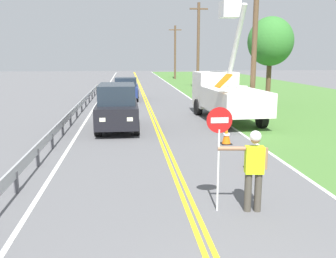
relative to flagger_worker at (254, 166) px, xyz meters
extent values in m
cube|color=#477533|center=(10.27, 15.37, -1.04)|extent=(16.00, 110.00, 0.01)
cube|color=yellow|center=(-1.42, 15.37, -1.04)|extent=(0.11, 110.00, 0.01)
cube|color=yellow|center=(-1.24, 15.37, -1.04)|extent=(0.11, 110.00, 0.01)
cube|color=silver|center=(2.27, 15.37, -1.04)|extent=(0.12, 110.00, 0.01)
cube|color=silver|center=(-4.93, 15.37, -1.04)|extent=(0.12, 110.00, 0.01)
cylinder|color=#474238|center=(0.12, -0.02, -0.61)|extent=(0.16, 0.16, 0.88)
cylinder|color=#474238|center=(-0.10, 0.01, -0.61)|extent=(0.16, 0.16, 0.88)
cube|color=#C6EA19|center=(0.01, 0.00, 0.13)|extent=(0.43, 0.29, 0.60)
cylinder|color=#996B4C|center=(-0.49, 0.06, 0.38)|extent=(0.61, 0.16, 0.09)
cylinder|color=#996B4C|center=(0.25, -0.03, 0.16)|extent=(0.09, 0.09, 0.48)
sphere|color=#996B4C|center=(0.01, 0.00, 0.60)|extent=(0.22, 0.22, 0.22)
sphere|color=white|center=(0.01, 0.00, 0.65)|extent=(0.25, 0.25, 0.25)
cylinder|color=silver|center=(-0.76, 0.10, -0.12)|extent=(0.04, 0.04, 1.85)
cylinder|color=#B71414|center=(-0.76, 0.10, 1.00)|extent=(0.56, 0.03, 0.56)
cube|color=white|center=(-0.76, 0.08, 1.00)|extent=(0.38, 0.01, 0.12)
cube|color=white|center=(2.54, 10.28, 0.16)|extent=(2.55, 4.72, 1.10)
cube|color=white|center=(2.35, 13.72, 0.41)|extent=(2.31, 2.22, 2.00)
cube|color=#1E2833|center=(2.29, 14.75, 0.71)|extent=(1.98, 0.17, 0.90)
cylinder|color=silver|center=(2.59, 9.36, 0.83)|extent=(0.56, 0.56, 0.24)
cylinder|color=silver|center=(2.53, 10.40, 2.79)|extent=(0.37, 2.30, 3.77)
cube|color=white|center=(2.48, 11.44, 4.61)|extent=(0.95, 0.95, 0.80)
cube|color=orange|center=(1.46, 8.42, 1.26)|extent=(0.64, 0.83, 0.59)
cylinder|color=black|center=(1.33, 13.47, -0.59)|extent=(0.37, 0.94, 0.92)
cylinder|color=black|center=(3.39, 13.58, -0.59)|extent=(0.37, 0.94, 0.92)
cylinder|color=black|center=(1.57, 9.19, -0.59)|extent=(0.37, 0.94, 0.92)
cylinder|color=black|center=(3.63, 9.30, -0.59)|extent=(0.37, 0.94, 0.92)
cube|color=black|center=(-3.19, 9.72, -0.25)|extent=(1.85, 4.61, 0.92)
cube|color=#1E2833|center=(-3.19, 9.72, 0.63)|extent=(1.63, 2.86, 0.84)
cube|color=#EAEACC|center=(-2.63, 7.44, -0.20)|extent=(0.24, 0.06, 0.16)
cube|color=#EAEACC|center=(-3.73, 7.43, -0.20)|extent=(0.24, 0.06, 0.16)
cylinder|color=black|center=(-2.36, 8.29, -0.71)|extent=(0.28, 0.68, 0.68)
cylinder|color=black|center=(-4.00, 8.29, -0.71)|extent=(0.28, 0.68, 0.68)
cylinder|color=black|center=(-2.37, 11.14, -0.71)|extent=(0.28, 0.68, 0.68)
cylinder|color=black|center=(-4.01, 11.14, -0.71)|extent=(0.28, 0.68, 0.68)
cube|color=navy|center=(-2.83, 21.40, -0.35)|extent=(1.97, 4.16, 0.72)
cube|color=#1E2833|center=(-2.82, 21.65, 0.33)|extent=(1.67, 1.77, 0.64)
cube|color=#EAEACC|center=(-2.34, 19.36, -0.30)|extent=(0.24, 0.07, 0.16)
cube|color=#EAEACC|center=(-3.45, 19.39, -0.30)|extent=(0.24, 0.07, 0.16)
cylinder|color=black|center=(-2.05, 20.11, -0.71)|extent=(0.30, 0.69, 0.68)
cylinder|color=black|center=(-3.69, 20.16, -0.71)|extent=(0.30, 0.69, 0.68)
cylinder|color=black|center=(-1.97, 22.65, -0.71)|extent=(0.30, 0.69, 0.68)
cylinder|color=black|center=(-3.61, 22.70, -0.71)|extent=(0.30, 0.69, 0.68)
cylinder|color=brown|center=(4.08, 12.14, 2.87)|extent=(0.28, 0.28, 7.84)
cylinder|color=brown|center=(4.35, 29.65, 3.17)|extent=(0.28, 0.28, 8.43)
cube|color=brown|center=(4.35, 29.65, 6.79)|extent=(1.80, 0.14, 0.14)
cylinder|color=brown|center=(4.17, 46.47, 2.72)|extent=(0.28, 0.28, 7.53)
cube|color=brown|center=(4.17, 46.47, 5.89)|extent=(1.80, 0.14, 0.14)
cone|color=orange|center=(1.02, 3.06, -0.70)|extent=(0.36, 0.36, 0.70)
cylinder|color=white|center=(1.02, 3.06, -0.66)|extent=(0.25, 0.25, 0.08)
cube|color=black|center=(1.02, 3.06, -1.03)|extent=(0.40, 0.40, 0.03)
cone|color=orange|center=(1.09, 6.26, -0.70)|extent=(0.36, 0.36, 0.70)
cylinder|color=white|center=(1.09, 6.26, -0.66)|extent=(0.25, 0.25, 0.08)
cube|color=black|center=(1.09, 6.26, -1.03)|extent=(0.40, 0.40, 0.03)
cube|color=#9EA0A3|center=(-5.53, 12.00, -0.50)|extent=(0.06, 32.00, 0.32)
cube|color=#4C4C51|center=(-5.53, 1.71, -0.77)|extent=(0.10, 0.10, 0.55)
cube|color=#4C4C51|center=(-5.53, 4.00, -0.77)|extent=(0.10, 0.10, 0.55)
cube|color=#4C4C51|center=(-5.53, 6.28, -0.77)|extent=(0.10, 0.10, 0.55)
cube|color=#4C4C51|center=(-5.53, 8.57, -0.77)|extent=(0.10, 0.10, 0.55)
cube|color=#4C4C51|center=(-5.53, 10.86, -0.77)|extent=(0.10, 0.10, 0.55)
cube|color=#4C4C51|center=(-5.53, 13.14, -0.77)|extent=(0.10, 0.10, 0.55)
cube|color=#4C4C51|center=(-5.53, 15.43, -0.77)|extent=(0.10, 0.10, 0.55)
cube|color=#4C4C51|center=(-5.53, 17.71, -0.77)|extent=(0.10, 0.10, 0.55)
cube|color=#4C4C51|center=(-5.53, 20.00, -0.77)|extent=(0.10, 0.10, 0.55)
cube|color=#4C4C51|center=(-5.53, 22.28, -0.77)|extent=(0.10, 0.10, 0.55)
cube|color=#4C4C51|center=(-5.53, 24.57, -0.77)|extent=(0.10, 0.10, 0.55)
cube|color=#4C4C51|center=(-5.53, 26.86, -0.77)|extent=(0.10, 0.10, 0.55)
cylinder|color=brown|center=(6.75, 16.77, 0.45)|extent=(0.32, 0.32, 3.00)
ellipsoid|color=#33752D|center=(6.75, 16.77, 3.25)|extent=(3.00, 3.00, 3.20)
camera|label=1|loc=(-2.69, -7.51, 2.36)|focal=39.70mm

